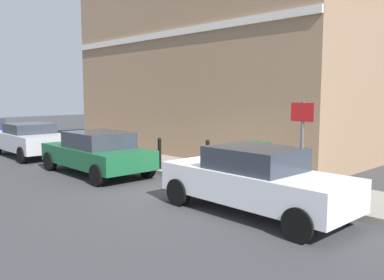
% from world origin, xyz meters
% --- Properties ---
extents(ground, '(80.00, 80.00, 0.00)m').
position_xyz_m(ground, '(0.00, 0.00, 0.00)').
color(ground, '#38383A').
extents(sidewalk, '(2.36, 30.00, 0.15)m').
position_xyz_m(sidewalk, '(2.02, 6.00, 0.07)').
color(sidewalk, gray).
rests_on(sidewalk, ground).
extents(corner_building, '(6.80, 13.32, 8.43)m').
position_xyz_m(corner_building, '(6.55, 4.66, 4.22)').
color(corner_building, '#937256').
rests_on(corner_building, ground).
extents(car_white, '(1.86, 4.39, 1.47)m').
position_xyz_m(car_white, '(-0.29, -2.39, 0.76)').
color(car_white, silver).
rests_on(car_white, ground).
extents(car_green, '(2.03, 4.36, 1.41)m').
position_xyz_m(car_green, '(-0.48, 3.87, 0.73)').
color(car_green, '#195933').
rests_on(car_green, ground).
extents(car_silver, '(2.06, 4.21, 1.40)m').
position_xyz_m(car_silver, '(-0.54, 9.14, 0.74)').
color(car_silver, '#B7B7BC').
rests_on(car_silver, ground).
extents(utility_cabinet, '(0.46, 0.61, 1.15)m').
position_xyz_m(utility_cabinet, '(1.74, -0.97, 0.68)').
color(utility_cabinet, '#1E4C28').
rests_on(utility_cabinet, sidewalk).
extents(bollard_near_cabinet, '(0.14, 0.14, 1.04)m').
position_xyz_m(bollard_near_cabinet, '(1.84, 1.08, 0.70)').
color(bollard_near_cabinet, black).
rests_on(bollard_near_cabinet, sidewalk).
extents(bollard_far_kerb, '(0.14, 0.14, 1.04)m').
position_xyz_m(bollard_far_kerb, '(1.09, 2.56, 0.70)').
color(bollard_far_kerb, black).
rests_on(bollard_far_kerb, sidewalk).
extents(street_sign, '(0.08, 0.60, 2.30)m').
position_xyz_m(street_sign, '(1.11, -2.70, 1.66)').
color(street_sign, '#59595B').
rests_on(street_sign, sidewalk).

